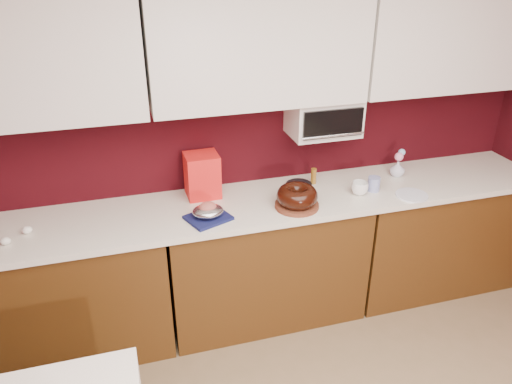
{
  "coord_description": "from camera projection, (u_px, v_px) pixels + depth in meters",
  "views": [
    {
      "loc": [
        -0.85,
        -0.79,
        2.39
      ],
      "look_at": [
        -0.09,
        1.84,
        1.02
      ],
      "focal_mm": 35.0,
      "sensor_mm": 36.0,
      "label": 1
    }
  ],
  "objects": [
    {
      "name": "flower_vase",
      "position": [
        398.0,
        168.0,
        3.54
      ],
      "size": [
        0.1,
        0.1,
        0.13
      ],
      "primitive_type": "imported",
      "rotation": [
        0.0,
        0.0,
        0.17
      ],
      "color": "silver",
      "rests_on": "countertop"
    },
    {
      "name": "amber_bottle",
      "position": [
        314.0,
        176.0,
        3.43
      ],
      "size": [
        0.05,
        0.05,
        0.11
      ],
      "primitive_type": "cylinder",
      "rotation": [
        0.0,
        0.0,
        0.3
      ],
      "color": "brown",
      "rests_on": "countertop"
    },
    {
      "name": "flower_pink",
      "position": [
        399.0,
        157.0,
        3.5
      ],
      "size": [
        0.06,
        0.06,
        0.06
      ],
      "primitive_type": "sphere",
      "color": "pink",
      "rests_on": "flower_vase"
    },
    {
      "name": "base_cabinet_right",
      "position": [
        432.0,
        233.0,
        3.77
      ],
      "size": [
        1.31,
        0.58,
        0.86
      ],
      "primitive_type": "cube",
      "color": "#4D2D0F",
      "rests_on": "floor"
    },
    {
      "name": "toaster_oven",
      "position": [
        323.0,
        116.0,
        3.27
      ],
      "size": [
        0.45,
        0.3,
        0.25
      ],
      "primitive_type": "cube",
      "color": "white",
      "rests_on": "upper_cabinet_center"
    },
    {
      "name": "bundt_cake",
      "position": [
        297.0,
        196.0,
        3.11
      ],
      "size": [
        0.31,
        0.31,
        0.1
      ],
      "primitive_type": "torus",
      "rotation": [
        0.0,
        0.0,
        0.21
      ],
      "color": "black",
      "rests_on": "cake_base"
    },
    {
      "name": "toaster_oven_handle",
      "position": [
        333.0,
        136.0,
        3.15
      ],
      "size": [
        0.42,
        0.02,
        0.02
      ],
      "primitive_type": "cylinder",
      "rotation": [
        0.0,
        1.57,
        0.0
      ],
      "color": "silver",
      "rests_on": "toaster_oven"
    },
    {
      "name": "upper_cabinet_left",
      "position": [
        13.0,
        59.0,
        2.59
      ],
      "size": [
        1.31,
        0.33,
        0.7
      ],
      "primitive_type": "cube",
      "color": "white",
      "rests_on": "wall_back"
    },
    {
      "name": "pandoro_box",
      "position": [
        202.0,
        175.0,
        3.23
      ],
      "size": [
        0.22,
        0.2,
        0.29
      ],
      "primitive_type": "cube",
      "rotation": [
        0.0,
        0.0,
        0.02
      ],
      "color": "red",
      "rests_on": "countertop"
    },
    {
      "name": "dark_pan",
      "position": [
        299.0,
        186.0,
        3.38
      ],
      "size": [
        0.19,
        0.19,
        0.03
      ],
      "primitive_type": "cylinder",
      "rotation": [
        0.0,
        0.0,
        -0.05
      ],
      "color": "black",
      "rests_on": "countertop"
    },
    {
      "name": "china_plate",
      "position": [
        412.0,
        195.0,
        3.28
      ],
      "size": [
        0.27,
        0.27,
        0.01
      ],
      "primitive_type": "cylinder",
      "rotation": [
        0.0,
        0.0,
        0.33
      ],
      "color": "white",
      "rests_on": "countertop"
    },
    {
      "name": "toaster_oven_door",
      "position": [
        333.0,
        124.0,
        3.13
      ],
      "size": [
        0.4,
        0.02,
        0.18
      ],
      "primitive_type": "cube",
      "color": "black",
      "rests_on": "toaster_oven"
    },
    {
      "name": "coffee_mug",
      "position": [
        360.0,
        187.0,
        3.28
      ],
      "size": [
        0.14,
        0.14,
        0.11
      ],
      "primitive_type": "imported",
      "rotation": [
        0.0,
        0.0,
        0.74
      ],
      "color": "white",
      "rests_on": "countertop"
    },
    {
      "name": "countertop",
      "position": [
        265.0,
        203.0,
        3.24
      ],
      "size": [
        4.0,
        0.62,
        0.04
      ],
      "primitive_type": "cube",
      "color": "silver",
      "rests_on": "base_cabinet_center"
    },
    {
      "name": "foil_ham_nest",
      "position": [
        208.0,
        211.0,
        2.98
      ],
      "size": [
        0.23,
        0.21,
        0.07
      ],
      "primitive_type": "ellipsoid",
      "rotation": [
        0.0,
        0.0,
        -0.3
      ],
      "color": "silver",
      "rests_on": "navy_towel"
    },
    {
      "name": "cake_base",
      "position": [
        297.0,
        205.0,
        3.14
      ],
      "size": [
        0.34,
        0.34,
        0.03
      ],
      "primitive_type": "cylinder",
      "rotation": [
        0.0,
        0.0,
        -0.27
      ],
      "color": "brown",
      "rests_on": "countertop"
    },
    {
      "name": "upper_cabinet_right",
      "position": [
        454.0,
        35.0,
        3.26
      ],
      "size": [
        1.31,
        0.33,
        0.7
      ],
      "primitive_type": "cube",
      "color": "white",
      "rests_on": "wall_back"
    },
    {
      "name": "blue_jar",
      "position": [
        374.0,
        184.0,
        3.33
      ],
      "size": [
        0.09,
        0.09,
        0.1
      ],
      "primitive_type": "cylinder",
      "rotation": [
        0.0,
        0.0,
        -0.08
      ],
      "color": "#1C319C",
      "rests_on": "countertop"
    },
    {
      "name": "roasted_ham",
      "position": [
        208.0,
        207.0,
        2.97
      ],
      "size": [
        0.11,
        0.1,
        0.07
      ],
      "primitive_type": "ellipsoid",
      "rotation": [
        0.0,
        0.0,
        0.05
      ],
      "color": "#BC6056",
      "rests_on": "foil_ham_nest"
    },
    {
      "name": "wall_back",
      "position": [
        251.0,
        133.0,
        3.34
      ],
      "size": [
        4.0,
        0.02,
        2.5
      ],
      "primitive_type": "cube",
      "color": "#37070D",
      "rests_on": "floor"
    },
    {
      "name": "upper_cabinet_center",
      "position": [
        259.0,
        46.0,
        2.93
      ],
      "size": [
        1.31,
        0.33,
        0.7
      ],
      "primitive_type": "cube",
      "color": "white",
      "rests_on": "wall_back"
    },
    {
      "name": "base_cabinet_left",
      "position": [
        60.0,
        295.0,
        3.1
      ],
      "size": [
        1.31,
        0.58,
        0.86
      ],
      "primitive_type": "cube",
      "color": "#4D2D0F",
      "rests_on": "floor"
    },
    {
      "name": "flower_blue",
      "position": [
        402.0,
        152.0,
        3.51
      ],
      "size": [
        0.05,
        0.05,
        0.05
      ],
      "primitive_type": "sphere",
      "color": "#97C7F3",
      "rests_on": "flower_vase"
    },
    {
      "name": "base_cabinet_center",
      "position": [
        264.0,
        261.0,
        3.44
      ],
      "size": [
        1.31,
        0.58,
        0.86
      ],
      "primitive_type": "cube",
      "color": "#4D2D0F",
      "rests_on": "floor"
    },
    {
      "name": "egg_left",
      "position": [
        6.0,
        241.0,
        2.74
      ],
      "size": [
        0.07,
        0.06,
        0.04
      ],
      "primitive_type": "ellipsoid",
      "rotation": [
        0.0,
        0.0,
        0.26
      ],
      "color": "white",
      "rests_on": "countertop"
    },
    {
      "name": "egg_right",
      "position": [
        27.0,
        230.0,
        2.85
      ],
      "size": [
        0.07,
        0.06,
        0.05
      ],
      "primitive_type": "ellipsoid",
      "rotation": [
        0.0,
        0.0,
        0.29
      ],
      "color": "white",
      "rests_on": "countertop"
    },
    {
      "name": "navy_towel",
      "position": [
        208.0,
        218.0,
        3.0
      ],
      "size": [
        0.3,
        0.28,
        0.02
      ],
      "primitive_type": "cube",
      "rotation": [
        0.0,
        0.0,
        0.37
      ],
      "color": "#14184B",
      "rests_on": "countertop"
    }
  ]
}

